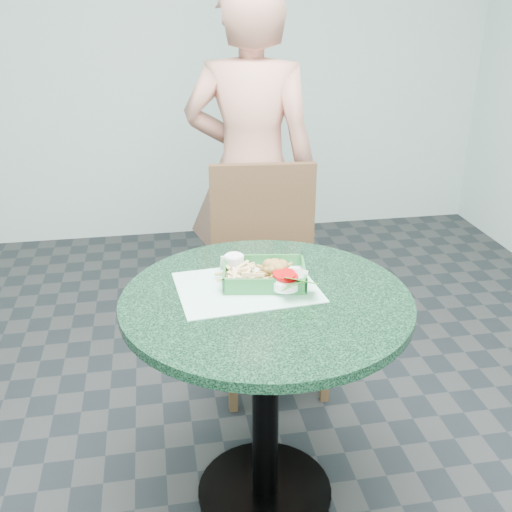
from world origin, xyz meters
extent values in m
cube|color=#303335|center=(0.00, 0.00, 0.00)|extent=(4.00, 5.00, 0.02)
cube|color=silver|center=(0.00, 2.50, 1.40)|extent=(4.00, 0.04, 2.80)
cylinder|color=black|center=(0.00, 0.00, 0.01)|extent=(0.46, 0.46, 0.02)
cylinder|color=black|center=(0.00, 0.00, 0.38)|extent=(0.09, 0.09, 0.70)
cylinder|color=#234131|center=(0.00, 0.00, 0.73)|extent=(0.86, 0.86, 0.03)
cube|color=black|center=(0.15, 0.66, 0.45)|extent=(0.45, 0.45, 0.04)
cube|color=black|center=(0.15, 0.86, 0.70)|extent=(0.45, 0.04, 0.46)
cube|color=black|center=(-0.04, 0.46, 0.21)|extent=(0.04, 0.04, 0.43)
cube|color=black|center=(0.34, 0.46, 0.21)|extent=(0.04, 0.04, 0.43)
cube|color=black|center=(-0.04, 0.85, 0.21)|extent=(0.04, 0.04, 0.43)
cube|color=black|center=(0.34, 0.85, 0.21)|extent=(0.04, 0.04, 0.43)
imported|color=tan|center=(0.13, 1.07, 0.92)|extent=(0.78, 0.63, 1.85)
cube|color=#A5E5CE|center=(-0.05, 0.06, 0.75)|extent=(0.44, 0.35, 0.00)
cube|color=#216930|center=(0.01, 0.09, 0.76)|extent=(0.25, 0.18, 0.01)
cube|color=white|center=(0.01, 0.09, 0.76)|extent=(0.24, 0.17, 0.00)
cube|color=#216930|center=(0.01, 0.18, 0.78)|extent=(0.25, 0.01, 0.04)
cube|color=#216930|center=(0.01, 0.00, 0.78)|extent=(0.25, 0.01, 0.04)
cube|color=#216930|center=(0.13, 0.09, 0.78)|extent=(0.01, 0.18, 0.04)
cube|color=#216930|center=(-0.11, 0.09, 0.78)|extent=(0.01, 0.18, 0.04)
cylinder|color=tan|center=(0.04, 0.08, 0.78)|extent=(0.11, 0.11, 0.02)
cylinder|color=silver|center=(-0.08, 0.15, 0.80)|extent=(0.06, 0.06, 0.03)
cylinder|color=white|center=(-0.08, 0.15, 0.82)|extent=(0.05, 0.05, 0.00)
cylinder|color=white|center=(0.07, 0.02, 0.78)|extent=(0.08, 0.08, 0.03)
torus|color=beige|center=(0.07, 0.02, 0.80)|extent=(0.08, 0.08, 0.01)
cylinder|color=#B60608|center=(0.07, 0.02, 0.81)|extent=(0.07, 0.07, 0.01)
camera|label=1|loc=(-0.30, -1.53, 1.60)|focal=42.00mm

